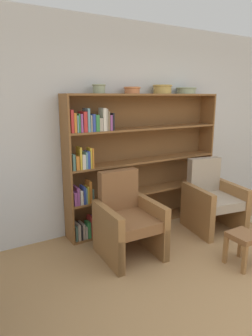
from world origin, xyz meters
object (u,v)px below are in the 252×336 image
(footstool, at_px, (243,241))
(bowl_terracotta, at_px, (132,90))
(armchair_leather, at_px, (127,220))
(bookshelf, at_px, (133,162))
(bowl_olive, at_px, (186,90))
(armchair_cushioned, at_px, (212,200))
(bowl_slate, at_px, (99,88))
(bowl_cream, at_px, (162,89))

(footstool, bearing_deg, bowl_terracotta, 108.10)
(bowl_terracotta, xyz_separation_m, armchair_leather, (-0.45, -0.63, -1.46))
(bookshelf, xyz_separation_m, bowl_olive, (0.88, -0.02, 0.96))
(bowl_terracotta, distance_m, armchair_cushioned, 1.84)
(bowl_slate, xyz_separation_m, armchair_leather, (0.02, -0.63, -1.48))
(bookshelf, xyz_separation_m, armchair_cushioned, (0.87, -0.66, -0.51))
(bookshelf, bearing_deg, footstool, -73.58)
(bookshelf, height_order, footstool, bookshelf)
(bowl_terracotta, xyz_separation_m, armchair_cushioned, (0.91, -0.64, -1.46))
(bowl_terracotta, distance_m, bowl_olive, 0.92)
(bowl_terracotta, height_order, footstool, bowl_terracotta)
(bowl_olive, relative_size, armchair_cushioned, 0.31)
(bowl_terracotta, height_order, armchair_cushioned, bowl_terracotta)
(bowl_cream, distance_m, armchair_cushioned, 1.67)
(bowl_cream, height_order, armchair_cushioned, bowl_cream)
(bookshelf, height_order, bowl_olive, bowl_olive)
(bowl_terracotta, bearing_deg, armchair_cushioned, -34.91)
(armchair_leather, relative_size, footstool, 2.58)
(armchair_cushioned, bearing_deg, bowl_cream, -46.84)
(armchair_leather, distance_m, armchair_cushioned, 1.36)
(bowl_slate, distance_m, bowl_terracotta, 0.47)
(footstool, bearing_deg, bowl_cream, 90.01)
(bookshelf, relative_size, bowl_cream, 8.57)
(bowl_cream, relative_size, footstool, 0.73)
(armchair_cushioned, distance_m, footstool, 0.97)
(footstool, bearing_deg, bookshelf, 106.42)
(bowl_olive, bearing_deg, bowl_slate, 180.00)
(armchair_leather, height_order, footstool, armchair_leather)
(armchair_cushioned, bearing_deg, bowl_olive, -81.15)
(bowl_slate, distance_m, armchair_leather, 1.61)
(bookshelf, bearing_deg, bowl_slate, -177.22)
(bowl_slate, bearing_deg, bookshelf, 2.78)
(bowl_cream, bearing_deg, bowl_olive, -0.00)
(bowl_cream, height_order, bowl_olive, bowl_cream)
(bowl_terracotta, distance_m, armchair_leather, 1.66)
(bowl_cream, distance_m, bowl_olive, 0.43)
(bowl_cream, xyz_separation_m, bowl_olive, (0.43, -0.00, -0.02))
(bowl_olive, bearing_deg, armchair_cushioned, -90.74)
(bowl_olive, xyz_separation_m, footstool, (-0.43, -1.50, -1.59))
(armchair_leather, relative_size, armchair_cushioned, 1.00)
(bookshelf, bearing_deg, bowl_terracotta, -148.53)
(bowl_terracotta, height_order, bowl_cream, bowl_cream)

